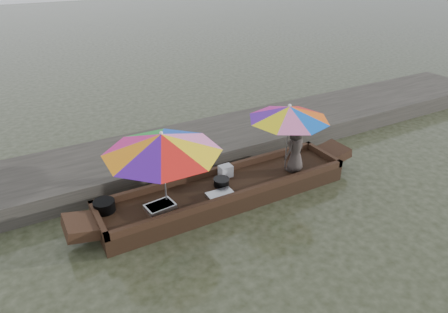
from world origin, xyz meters
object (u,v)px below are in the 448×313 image
charcoal_grill (221,182)px  tray_scallop (221,195)px  boat_hull (226,192)px  vendor (296,149)px  cooking_pot (104,206)px  umbrella_bow (164,169)px  umbrella_stern (287,137)px  supply_bag (226,171)px  tray_crayfish (160,207)px

charcoal_grill → tray_scallop: bearing=-120.4°
boat_hull → vendor: bearing=-6.4°
cooking_pot → tray_scallop: 2.28m
cooking_pot → vendor: (4.14, -0.53, 0.44)m
charcoal_grill → umbrella_bow: size_ratio=0.14×
boat_hull → umbrella_stern: umbrella_stern is taller
supply_bag → vendor: (1.47, -0.53, 0.42)m
vendor → umbrella_stern: size_ratio=0.61×
tray_crayfish → tray_scallop: size_ratio=1.00×
vendor → umbrella_stern: 0.32m
tray_crayfish → supply_bag: 1.78m
supply_bag → umbrella_bow: 1.70m
tray_crayfish → charcoal_grill: 1.45m
vendor → umbrella_bow: umbrella_bow is taller
boat_hull → vendor: (1.65, -0.18, 0.72)m
tray_crayfish → charcoal_grill: bearing=6.5°
cooking_pot → charcoal_grill: bearing=-6.9°
tray_crayfish → tray_scallop: bearing=-9.0°
charcoal_grill → umbrella_bow: 1.45m
tray_scallop → umbrella_stern: size_ratio=0.31×
cooking_pot → supply_bag: bearing=0.1°
boat_hull → charcoal_grill: 0.27m
tray_crayfish → cooking_pot: bearing=154.4°
tray_crayfish → charcoal_grill: charcoal_grill is taller
supply_bag → vendor: 1.62m
umbrella_stern → charcoal_grill: bearing=178.1°
boat_hull → tray_crayfish: tray_crayfish is taller
tray_crayfish → supply_bag: (1.72, 0.46, 0.09)m
tray_scallop → supply_bag: (0.48, 0.65, 0.10)m
tray_crayfish → umbrella_stern: 3.16m
tray_scallop → umbrella_stern: umbrella_stern is taller
cooking_pot → boat_hull: bearing=-7.9°
umbrella_stern → boat_hull: bearing=180.0°
tray_scallop → supply_bag: bearing=53.6°
cooking_pot → supply_bag: (2.66, 0.00, 0.02)m
vendor → umbrella_stern: umbrella_stern is taller
charcoal_grill → umbrella_bow: (-1.27, -0.05, 0.70)m
tray_scallop → charcoal_grill: bearing=59.6°
vendor → tray_crayfish: bearing=-13.8°
tray_scallop → cooking_pot: bearing=163.4°
boat_hull → cooking_pot: (-2.48, 0.34, 0.28)m
charcoal_grill → vendor: (1.74, -0.24, 0.47)m
supply_bag → charcoal_grill: bearing=-132.6°
charcoal_grill → vendor: bearing=-7.8°
tray_scallop → umbrella_stern: 2.01m
cooking_pot → tray_scallop: (2.18, -0.65, -0.08)m
tray_scallop → vendor: vendor is taller
boat_hull → tray_scallop: (-0.30, -0.31, 0.21)m
tray_crayfish → tray_scallop: 1.25m
boat_hull → charcoal_grill: charcoal_grill is taller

